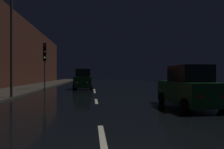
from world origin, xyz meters
TOP-DOWN VIEW (x-y plane):
  - ground at (0.00, 24.50)m, footprint 27.50×84.00m
  - sidewalk_left at (-7.55, 24.50)m, footprint 4.40×84.00m
  - building_facade_left at (-10.15, 21.00)m, footprint 0.80×63.00m
  - lane_centerline at (0.00, 11.94)m, footprint 0.16×18.01m
  - traffic_light_far_left at (-5.25, 19.48)m, footprint 0.33×0.47m
  - streetlamp_overhead at (-5.03, 11.32)m, footprint 1.70×0.44m
  - car_approaching_headlights at (-1.23, 20.50)m, footprint 2.06×4.45m
  - car_parked_right_near at (4.45, 7.22)m, footprint 1.87×4.06m

SIDE VIEW (x-z plane):
  - ground at x=0.00m, z-range -0.02..0.00m
  - lane_centerline at x=0.00m, z-range 0.00..0.01m
  - sidewalk_left at x=-7.55m, z-range 0.00..0.15m
  - car_parked_right_near at x=4.45m, z-range -0.09..1.96m
  - car_approaching_headlights at x=-1.23m, z-range -0.10..2.15m
  - traffic_light_far_left at x=-5.25m, z-range 1.13..6.08m
  - building_facade_left at x=-10.15m, z-range 0.00..9.55m
  - streetlamp_overhead at x=-5.03m, z-range 1.24..9.56m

